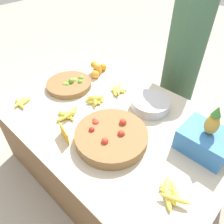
{
  "coord_description": "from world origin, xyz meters",
  "views": [
    {
      "loc": [
        0.83,
        -0.88,
        1.77
      ],
      "look_at": [
        0.0,
        0.0,
        0.72
      ],
      "focal_mm": 35.0,
      "sensor_mm": 36.0,
      "label": 1
    }
  ],
  "objects_px": {
    "metal_bowl": "(150,104)",
    "tomato_basket": "(111,136)",
    "produce_crate": "(206,139)",
    "vendor_person": "(183,60)",
    "lime_bowl": "(69,84)",
    "price_sign": "(64,134)"
  },
  "relations": [
    {
      "from": "produce_crate",
      "to": "lime_bowl",
      "type": "bearing_deg",
      "value": -172.87
    },
    {
      "from": "vendor_person",
      "to": "produce_crate",
      "type": "bearing_deg",
      "value": -52.35
    },
    {
      "from": "price_sign",
      "to": "tomato_basket",
      "type": "bearing_deg",
      "value": 56.54
    },
    {
      "from": "lime_bowl",
      "to": "produce_crate",
      "type": "height_order",
      "value": "produce_crate"
    },
    {
      "from": "price_sign",
      "to": "vendor_person",
      "type": "bearing_deg",
      "value": 101.72
    },
    {
      "from": "price_sign",
      "to": "produce_crate",
      "type": "xyz_separation_m",
      "value": [
        0.71,
        0.55,
        0.04
      ]
    },
    {
      "from": "tomato_basket",
      "to": "price_sign",
      "type": "distance_m",
      "value": 0.31
    },
    {
      "from": "tomato_basket",
      "to": "price_sign",
      "type": "height_order",
      "value": "tomato_basket"
    },
    {
      "from": "vendor_person",
      "to": "tomato_basket",
      "type": "bearing_deg",
      "value": -82.98
    },
    {
      "from": "tomato_basket",
      "to": "price_sign",
      "type": "bearing_deg",
      "value": -139.12
    },
    {
      "from": "lime_bowl",
      "to": "tomato_basket",
      "type": "distance_m",
      "value": 0.73
    },
    {
      "from": "tomato_basket",
      "to": "produce_crate",
      "type": "bearing_deg",
      "value": 36.48
    },
    {
      "from": "lime_bowl",
      "to": "metal_bowl",
      "type": "distance_m",
      "value": 0.73
    },
    {
      "from": "produce_crate",
      "to": "vendor_person",
      "type": "xyz_separation_m",
      "value": [
        -0.62,
        0.8,
        0.01
      ]
    },
    {
      "from": "metal_bowl",
      "to": "vendor_person",
      "type": "relative_size",
      "value": 0.18
    },
    {
      "from": "tomato_basket",
      "to": "vendor_person",
      "type": "xyz_separation_m",
      "value": [
        -0.14,
        1.15,
        0.06
      ]
    },
    {
      "from": "metal_bowl",
      "to": "tomato_basket",
      "type": "bearing_deg",
      "value": -88.56
    },
    {
      "from": "tomato_basket",
      "to": "produce_crate",
      "type": "height_order",
      "value": "produce_crate"
    },
    {
      "from": "price_sign",
      "to": "vendor_person",
      "type": "distance_m",
      "value": 1.36
    },
    {
      "from": "lime_bowl",
      "to": "price_sign",
      "type": "distance_m",
      "value": 0.62
    },
    {
      "from": "tomato_basket",
      "to": "metal_bowl",
      "type": "height_order",
      "value": "tomato_basket"
    },
    {
      "from": "metal_bowl",
      "to": "lime_bowl",
      "type": "bearing_deg",
      "value": -160.32
    }
  ]
}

